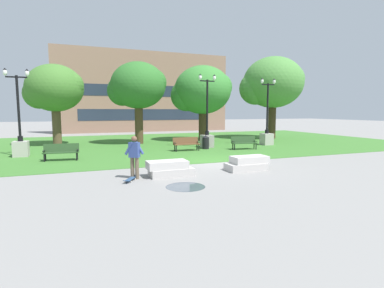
{
  "coord_description": "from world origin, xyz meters",
  "views": [
    {
      "loc": [
        -6.54,
        -13.91,
        2.69
      ],
      "look_at": [
        -1.77,
        -1.4,
        1.2
      ],
      "focal_mm": 28.0,
      "sensor_mm": 36.0,
      "label": 1
    }
  ],
  "objects_px": {
    "lamp_post_center": "(207,133)",
    "trash_bin": "(206,142)",
    "lamp_post_left": "(267,132)",
    "park_bench_near_right": "(61,151)",
    "park_bench_near_left": "(186,143)",
    "person_skateboarder": "(134,155)",
    "park_bench_far_left": "(244,142)",
    "skateboard": "(130,179)",
    "lamp_post_right": "(20,139)",
    "concrete_block_left": "(247,163)",
    "concrete_block_center": "(169,169)"
  },
  "relations": [
    {
      "from": "lamp_post_center",
      "to": "trash_bin",
      "type": "distance_m",
      "value": 1.09
    },
    {
      "from": "lamp_post_left",
      "to": "lamp_post_center",
      "type": "bearing_deg",
      "value": 177.88
    },
    {
      "from": "park_bench_near_right",
      "to": "lamp_post_center",
      "type": "height_order",
      "value": "lamp_post_center"
    },
    {
      "from": "park_bench_near_left",
      "to": "park_bench_near_right",
      "type": "xyz_separation_m",
      "value": [
        -7.65,
        -1.34,
        0.0
      ]
    },
    {
      "from": "person_skateboarder",
      "to": "park_bench_far_left",
      "type": "distance_m",
      "value": 10.79
    },
    {
      "from": "skateboard",
      "to": "trash_bin",
      "type": "relative_size",
      "value": 1.02
    },
    {
      "from": "lamp_post_right",
      "to": "lamp_post_center",
      "type": "distance_m",
      "value": 11.99
    },
    {
      "from": "park_bench_near_right",
      "to": "concrete_block_left",
      "type": "bearing_deg",
      "value": -35.81
    },
    {
      "from": "lamp_post_center",
      "to": "park_bench_near_right",
      "type": "bearing_deg",
      "value": -165.21
    },
    {
      "from": "lamp_post_right",
      "to": "trash_bin",
      "type": "relative_size",
      "value": 5.3
    },
    {
      "from": "park_bench_near_left",
      "to": "park_bench_near_right",
      "type": "distance_m",
      "value": 7.77
    },
    {
      "from": "concrete_block_center",
      "to": "lamp_post_center",
      "type": "xyz_separation_m",
      "value": [
        5.34,
        8.28,
        0.78
      ]
    },
    {
      "from": "park_bench_near_right",
      "to": "park_bench_near_left",
      "type": "bearing_deg",
      "value": 9.96
    },
    {
      "from": "lamp_post_right",
      "to": "lamp_post_center",
      "type": "height_order",
      "value": "lamp_post_center"
    },
    {
      "from": "concrete_block_left",
      "to": "trash_bin",
      "type": "relative_size",
      "value": 1.99
    },
    {
      "from": "lamp_post_right",
      "to": "lamp_post_center",
      "type": "xyz_separation_m",
      "value": [
        11.99,
        0.18,
        0.04
      ]
    },
    {
      "from": "park_bench_near_left",
      "to": "park_bench_far_left",
      "type": "distance_m",
      "value": 4.07
    },
    {
      "from": "concrete_block_center",
      "to": "lamp_post_left",
      "type": "height_order",
      "value": "lamp_post_left"
    },
    {
      "from": "park_bench_near_right",
      "to": "lamp_post_left",
      "type": "xyz_separation_m",
      "value": [
        14.75,
        2.38,
        0.53
      ]
    },
    {
      "from": "lamp_post_left",
      "to": "person_skateboarder",
      "type": "bearing_deg",
      "value": -145.56
    },
    {
      "from": "person_skateboarder",
      "to": "trash_bin",
      "type": "distance_m",
      "value": 9.81
    },
    {
      "from": "concrete_block_left",
      "to": "park_bench_near_right",
      "type": "relative_size",
      "value": 1.04
    },
    {
      "from": "concrete_block_center",
      "to": "lamp_post_left",
      "type": "relative_size",
      "value": 0.37
    },
    {
      "from": "trash_bin",
      "to": "lamp_post_left",
      "type": "bearing_deg",
      "value": 6.33
    },
    {
      "from": "lamp_post_center",
      "to": "concrete_block_left",
      "type": "bearing_deg",
      "value": -101.29
    },
    {
      "from": "park_bench_near_right",
      "to": "park_bench_far_left",
      "type": "bearing_deg",
      "value": 3.0
    },
    {
      "from": "concrete_block_center",
      "to": "park_bench_near_left",
      "type": "relative_size",
      "value": 1.05
    },
    {
      "from": "person_skateboarder",
      "to": "lamp_post_left",
      "type": "height_order",
      "value": "lamp_post_left"
    },
    {
      "from": "lamp_post_left",
      "to": "trash_bin",
      "type": "distance_m",
      "value": 5.56
    },
    {
      "from": "park_bench_near_left",
      "to": "concrete_block_left",
      "type": "bearing_deg",
      "value": -86.92
    },
    {
      "from": "skateboard",
      "to": "park_bench_near_left",
      "type": "xyz_separation_m",
      "value": [
        4.94,
        7.39,
        0.45
      ]
    },
    {
      "from": "park_bench_far_left",
      "to": "lamp_post_left",
      "type": "xyz_separation_m",
      "value": [
        3.1,
        1.77,
        0.53
      ]
    },
    {
      "from": "park_bench_near_right",
      "to": "lamp_post_right",
      "type": "xyz_separation_m",
      "value": [
        -2.28,
        2.39,
        0.51
      ]
    },
    {
      "from": "concrete_block_left",
      "to": "lamp_post_left",
      "type": "bearing_deg",
      "value": 50.62
    },
    {
      "from": "lamp_post_left",
      "to": "lamp_post_right",
      "type": "xyz_separation_m",
      "value": [
        -17.03,
        0.01,
        -0.02
      ]
    },
    {
      "from": "person_skateboarder",
      "to": "skateboard",
      "type": "height_order",
      "value": "person_skateboarder"
    },
    {
      "from": "skateboard",
      "to": "trash_bin",
      "type": "xyz_separation_m",
      "value": [
        6.54,
        7.82,
        0.42
      ]
    },
    {
      "from": "concrete_block_left",
      "to": "skateboard",
      "type": "relative_size",
      "value": 1.95
    },
    {
      "from": "concrete_block_left",
      "to": "person_skateboarder",
      "type": "relative_size",
      "value": 1.12
    },
    {
      "from": "concrete_block_center",
      "to": "park_bench_near_left",
      "type": "bearing_deg",
      "value": 65.08
    },
    {
      "from": "skateboard",
      "to": "lamp_post_center",
      "type": "relative_size",
      "value": 0.19
    },
    {
      "from": "person_skateboarder",
      "to": "park_bench_near_right",
      "type": "xyz_separation_m",
      "value": [
        -2.94,
        5.72,
        -0.43
      ]
    },
    {
      "from": "concrete_block_center",
      "to": "person_skateboarder",
      "type": "height_order",
      "value": "person_skateboarder"
    },
    {
      "from": "concrete_block_left",
      "to": "lamp_post_center",
      "type": "distance_m",
      "value": 8.56
    },
    {
      "from": "person_skateboarder",
      "to": "concrete_block_left",
      "type": "bearing_deg",
      "value": -0.83
    },
    {
      "from": "concrete_block_center",
      "to": "person_skateboarder",
      "type": "bearing_deg",
      "value": -179.8
    },
    {
      "from": "skateboard",
      "to": "park_bench_near_right",
      "type": "xyz_separation_m",
      "value": [
        -2.71,
        6.05,
        0.45
      ]
    },
    {
      "from": "park_bench_near_left",
      "to": "lamp_post_center",
      "type": "relative_size",
      "value": 0.34
    },
    {
      "from": "skateboard",
      "to": "park_bench_near_right",
      "type": "height_order",
      "value": "park_bench_near_right"
    },
    {
      "from": "park_bench_near_right",
      "to": "concrete_block_center",
      "type": "bearing_deg",
      "value": -52.61
    }
  ]
}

